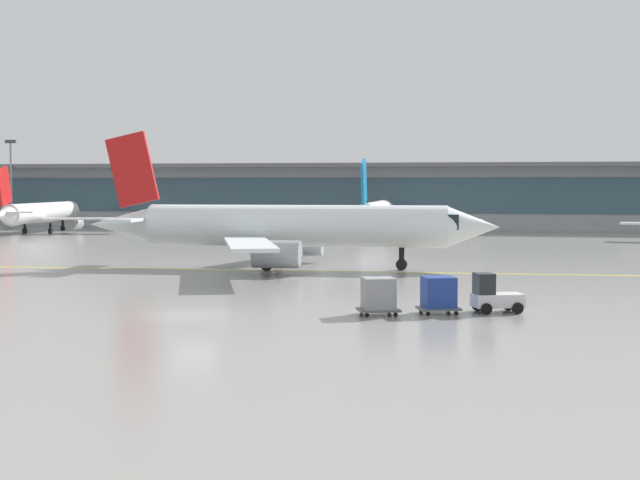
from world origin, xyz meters
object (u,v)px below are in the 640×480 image
at_px(baggage_tug, 493,296).
at_px(apron_light_mast_0, 11,179).
at_px(gate_airplane_0, 41,213).
at_px(cargo_dolly_trailing, 378,295).
at_px(cargo_dolly_lead, 439,294).
at_px(taxiing_regional_jet, 291,227).
at_px(gate_airplane_1, 375,214).

relative_size(baggage_tug, apron_light_mast_0, 0.22).
distance_m(gate_airplane_0, cargo_dolly_trailing, 88.10).
height_order(cargo_dolly_lead, cargo_dolly_trailing, same).
bearing_deg(baggage_tug, taxiing_regional_jet, 105.61).
height_order(gate_airplane_0, cargo_dolly_lead, gate_airplane_0).
height_order(baggage_tug, apron_light_mast_0, apron_light_mast_0).
bearing_deg(cargo_dolly_trailing, gate_airplane_1, 78.02).
relative_size(taxiing_regional_jet, apron_light_mast_0, 2.50).
bearing_deg(gate_airplane_1, taxiing_regional_jet, 178.01).
distance_m(baggage_tug, cargo_dolly_lead, 2.99).
distance_m(taxiing_regional_jet, cargo_dolly_trailing, 26.80).
bearing_deg(taxiing_regional_jet, apron_light_mast_0, 131.06).
bearing_deg(cargo_dolly_trailing, cargo_dolly_lead, 0.00).
xyz_separation_m(taxiing_regional_jet, baggage_tug, (16.28, -22.41, -2.40)).
height_order(gate_airplane_1, baggage_tug, gate_airplane_1).
xyz_separation_m(gate_airplane_1, cargo_dolly_trailing, (10.24, -69.28, -1.81)).
bearing_deg(cargo_dolly_lead, gate_airplane_1, 80.61).
height_order(gate_airplane_0, taxiing_regional_jet, taxiing_regional_jet).
relative_size(baggage_tug, cargo_dolly_trailing, 1.16).
relative_size(baggage_tug, cargo_dolly_lead, 1.16).
relative_size(taxiing_regional_jet, cargo_dolly_trailing, 13.14).
distance_m(cargo_dolly_lead, apron_light_mast_0, 109.92).
distance_m(cargo_dolly_lead, cargo_dolly_trailing, 3.21).
height_order(baggage_tug, cargo_dolly_trailing, baggage_tug).
xyz_separation_m(gate_airplane_0, gate_airplane_1, (45.23, 0.85, 0.21)).
bearing_deg(cargo_dolly_lead, apron_light_mast_0, 110.45).
xyz_separation_m(taxiing_regional_jet, apron_light_mast_0, (-58.28, 59.57, 4.03)).
bearing_deg(gate_airplane_0, cargo_dolly_lead, -142.91).
distance_m(gate_airplane_1, taxiing_regional_jet, 44.72).
bearing_deg(apron_light_mast_0, baggage_tug, -47.71).
xyz_separation_m(cargo_dolly_lead, apron_light_mast_0, (-71.76, 83.02, 6.28)).
height_order(gate_airplane_0, cargo_dolly_trailing, gate_airplane_0).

